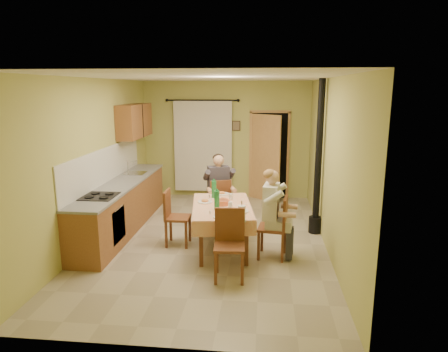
# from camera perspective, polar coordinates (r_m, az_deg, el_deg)

# --- Properties ---
(floor) EXTENTS (4.00, 6.00, 0.01)m
(floor) POSITION_cam_1_polar(r_m,az_deg,el_deg) (7.14, -2.11, -9.18)
(floor) COLOR tan
(floor) RESTS_ON ground
(room_shell) EXTENTS (4.04, 6.04, 2.82)m
(room_shell) POSITION_cam_1_polar(r_m,az_deg,el_deg) (6.69, -2.23, 5.48)
(room_shell) COLOR tan
(room_shell) RESTS_ON ground
(kitchen_run) EXTENTS (0.64, 3.64, 1.56)m
(kitchen_run) POSITION_cam_1_polar(r_m,az_deg,el_deg) (7.76, -14.33, -4.03)
(kitchen_run) COLOR brown
(kitchen_run) RESTS_ON ground
(upper_cabinets) EXTENTS (0.35, 1.40, 0.70)m
(upper_cabinets) POSITION_cam_1_polar(r_m,az_deg,el_deg) (8.75, -12.64, 7.69)
(upper_cabinets) COLOR brown
(upper_cabinets) RESTS_ON room_shell
(curtain) EXTENTS (1.70, 0.07, 2.22)m
(curtain) POSITION_cam_1_polar(r_m,az_deg,el_deg) (9.68, -3.03, 4.31)
(curtain) COLOR black
(curtain) RESTS_ON ground
(doorway) EXTENTS (0.96, 0.55, 2.15)m
(doorway) POSITION_cam_1_polar(r_m,az_deg,el_deg) (9.55, 6.22, 2.86)
(doorway) COLOR black
(doorway) RESTS_ON ground
(dining_table) EXTENTS (1.17, 1.69, 0.76)m
(dining_table) POSITION_cam_1_polar(r_m,az_deg,el_deg) (6.64, -0.29, -7.34)
(dining_table) COLOR #E6A27A
(dining_table) RESTS_ON ground
(tableware) EXTENTS (0.87, 1.62, 0.33)m
(tableware) POSITION_cam_1_polar(r_m,az_deg,el_deg) (6.41, -0.14, -3.90)
(tableware) COLOR white
(tableware) RESTS_ON dining_table
(chair_far) EXTENTS (0.50, 0.50, 0.95)m
(chair_far) POSITION_cam_1_polar(r_m,az_deg,el_deg) (7.73, -0.71, -5.17)
(chair_far) COLOR brown
(chair_far) RESTS_ON ground
(chair_near) EXTENTS (0.45, 0.45, 0.98)m
(chair_near) POSITION_cam_1_polar(r_m,az_deg,el_deg) (5.71, 0.76, -11.75)
(chair_near) COLOR brown
(chair_near) RESTS_ON ground
(chair_right) EXTENTS (0.48, 0.48, 0.99)m
(chair_right) POSITION_cam_1_polar(r_m,az_deg,el_deg) (6.43, 7.01, -8.97)
(chair_right) COLOR brown
(chair_right) RESTS_ON ground
(chair_left) EXTENTS (0.40, 0.40, 0.95)m
(chair_left) POSITION_cam_1_polar(r_m,az_deg,el_deg) (6.91, -6.69, -7.44)
(chair_left) COLOR brown
(chair_left) RESTS_ON ground
(man_far) EXTENTS (0.65, 0.58, 1.39)m
(man_far) POSITION_cam_1_polar(r_m,az_deg,el_deg) (7.59, -0.75, -0.90)
(man_far) COLOR #38333D
(man_far) RESTS_ON chair_far
(man_right) EXTENTS (0.51, 0.62, 1.39)m
(man_right) POSITION_cam_1_polar(r_m,az_deg,el_deg) (6.25, 7.02, -3.93)
(man_right) COLOR beige
(man_right) RESTS_ON chair_right
(stove_flue) EXTENTS (0.24, 0.24, 2.80)m
(stove_flue) POSITION_cam_1_polar(r_m,az_deg,el_deg) (7.41, 13.20, -0.40)
(stove_flue) COLOR black
(stove_flue) RESTS_ON ground
(picture_back) EXTENTS (0.19, 0.03, 0.23)m
(picture_back) POSITION_cam_1_polar(r_m,az_deg,el_deg) (9.61, 1.76, 7.18)
(picture_back) COLOR black
(picture_back) RESTS_ON room_shell
(picture_right) EXTENTS (0.03, 0.31, 0.21)m
(picture_right) POSITION_cam_1_polar(r_m,az_deg,el_deg) (7.88, 13.47, 6.42)
(picture_right) COLOR brown
(picture_right) RESTS_ON room_shell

